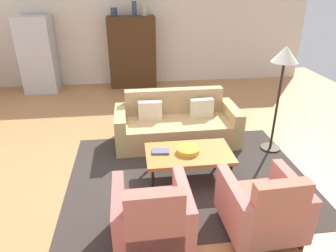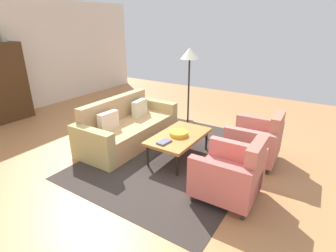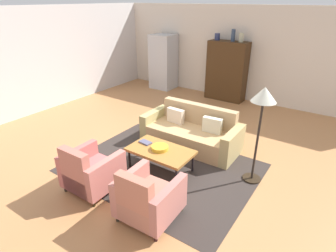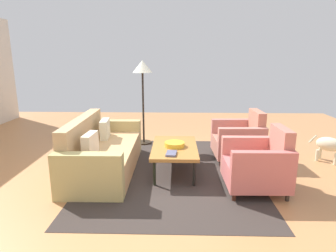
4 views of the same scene
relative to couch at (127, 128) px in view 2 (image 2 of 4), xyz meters
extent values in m
plane|color=#B97D4B|center=(-0.26, -0.73, -0.29)|extent=(10.48, 10.48, 0.00)
cube|color=beige|center=(-0.26, 3.60, 1.11)|extent=(8.74, 0.12, 2.80)
cube|color=#342D29|center=(0.00, -1.14, -0.28)|extent=(3.40, 2.60, 0.01)
cube|color=tan|center=(0.00, -0.09, -0.08)|extent=(1.75, 0.92, 0.42)
cube|color=tan|center=(0.00, 0.27, 0.14)|extent=(1.74, 0.20, 0.86)
cube|color=tan|center=(0.96, -0.08, 0.02)|extent=(0.19, 0.90, 0.62)
cube|color=tan|center=(-0.96, -0.10, 0.02)|extent=(0.19, 0.90, 0.62)
cube|color=beige|center=(0.45, 0.02, 0.29)|extent=(0.41, 0.16, 0.32)
cube|color=beige|center=(-0.45, 0.01, 0.29)|extent=(0.41, 0.14, 0.32)
cylinder|color=black|center=(-0.53, -0.91, -0.10)|extent=(0.04, 0.04, 0.37)
cylinder|color=black|center=(0.53, -0.91, -0.10)|extent=(0.04, 0.04, 0.37)
cylinder|color=black|center=(-0.53, -1.47, -0.10)|extent=(0.04, 0.04, 0.37)
cylinder|color=black|center=(0.53, -1.47, -0.10)|extent=(0.04, 0.04, 0.37)
cube|color=#A76D31|center=(0.00, -1.19, 0.11)|extent=(1.20, 0.70, 0.05)
cylinder|color=#3C1C12|center=(-0.94, -1.95, -0.24)|extent=(0.05, 0.05, 0.10)
cylinder|color=#371E1F|center=(-0.26, -1.94, -0.24)|extent=(0.05, 0.05, 0.10)
cylinder|color=#312720|center=(-0.93, -2.63, -0.24)|extent=(0.05, 0.05, 0.10)
cylinder|color=#30230F|center=(-0.25, -2.62, -0.24)|extent=(0.05, 0.05, 0.10)
cube|color=#C16260|center=(-0.60, -2.29, -0.04)|extent=(0.57, 0.81, 0.30)
cube|color=#BB6A5B|center=(-0.59, -2.62, 0.20)|extent=(0.56, 0.15, 0.78)
cube|color=#BD615B|center=(-0.94, -2.29, 0.09)|extent=(0.13, 0.80, 0.56)
cube|color=#C57065|center=(-0.26, -2.28, 0.09)|extent=(0.13, 0.80, 0.56)
cylinder|color=#3C221C|center=(0.25, -1.96, -0.24)|extent=(0.05, 0.05, 0.10)
cylinder|color=#2E2C17|center=(0.93, -1.93, -0.24)|extent=(0.05, 0.05, 0.10)
cylinder|color=#2C281B|center=(0.27, -2.64, -0.24)|extent=(0.05, 0.05, 0.10)
cylinder|color=#3C1A19|center=(0.95, -2.61, -0.24)|extent=(0.05, 0.05, 0.10)
cube|color=#B36E5C|center=(0.60, -2.29, -0.04)|extent=(0.59, 0.82, 0.30)
cube|color=#BB6F59|center=(0.61, -2.62, 0.20)|extent=(0.57, 0.16, 0.78)
cube|color=#BF7467|center=(0.26, -2.30, 0.09)|extent=(0.15, 0.80, 0.56)
cube|color=#B46D65|center=(0.94, -2.27, 0.09)|extent=(0.15, 0.80, 0.56)
cylinder|color=gold|center=(-0.01, -1.19, 0.17)|extent=(0.31, 0.31, 0.07)
cube|color=#53546E|center=(-0.39, -1.14, 0.15)|extent=(0.25, 0.17, 0.03)
cube|color=#331F18|center=(-0.38, 3.51, 0.61)|extent=(0.56, 0.01, 1.51)
cylinder|color=#ACAC8C|center=(-0.33, 3.25, 1.64)|extent=(0.14, 0.14, 0.25)
cylinder|color=black|center=(1.54, -0.53, -0.27)|extent=(0.32, 0.32, 0.03)
cylinder|color=black|center=(1.54, -0.53, 0.47)|extent=(0.04, 0.04, 1.45)
cone|color=silver|center=(1.54, -0.53, 1.31)|extent=(0.40, 0.40, 0.24)
camera|label=1|loc=(-0.74, -4.77, 2.27)|focal=32.42mm
camera|label=2|loc=(-3.53, -3.23, 1.92)|focal=27.88mm
camera|label=3|loc=(2.63, -4.77, 2.68)|focal=29.60mm
camera|label=4|loc=(-4.33, -1.20, 1.51)|focal=30.86mm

